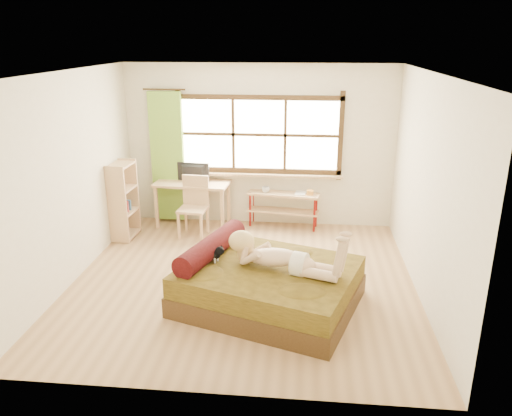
# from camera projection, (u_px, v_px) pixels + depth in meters

# --- Properties ---
(floor) EXTENTS (4.50, 4.50, 0.00)m
(floor) POSITION_uv_depth(u_px,v_px,m) (243.00, 280.00, 6.68)
(floor) COLOR #9E754C
(floor) RESTS_ON ground
(ceiling) EXTENTS (4.50, 4.50, 0.00)m
(ceiling) POSITION_uv_depth(u_px,v_px,m) (241.00, 72.00, 5.80)
(ceiling) COLOR white
(ceiling) RESTS_ON wall_back
(wall_back) EXTENTS (4.50, 0.00, 4.50)m
(wall_back) POSITION_uv_depth(u_px,v_px,m) (259.00, 146.00, 8.36)
(wall_back) COLOR silver
(wall_back) RESTS_ON floor
(wall_front) EXTENTS (4.50, 0.00, 4.50)m
(wall_front) POSITION_uv_depth(u_px,v_px,m) (209.00, 259.00, 4.12)
(wall_front) COLOR silver
(wall_front) RESTS_ON floor
(wall_left) EXTENTS (0.00, 4.50, 4.50)m
(wall_left) POSITION_uv_depth(u_px,v_px,m) (70.00, 179.00, 6.45)
(wall_left) COLOR silver
(wall_left) RESTS_ON floor
(wall_right) EXTENTS (0.00, 4.50, 4.50)m
(wall_right) POSITION_uv_depth(u_px,v_px,m) (427.00, 189.00, 6.03)
(wall_right) COLOR silver
(wall_right) RESTS_ON floor
(window) EXTENTS (2.80, 0.16, 1.46)m
(window) POSITION_uv_depth(u_px,v_px,m) (259.00, 137.00, 8.28)
(window) COLOR #FFEDBF
(window) RESTS_ON wall_back
(curtain) EXTENTS (0.55, 0.10, 2.20)m
(curtain) POSITION_uv_depth(u_px,v_px,m) (168.00, 158.00, 8.45)
(curtain) COLOR olive
(curtain) RESTS_ON wall_back
(bed) EXTENTS (2.41, 2.16, 0.76)m
(bed) POSITION_uv_depth(u_px,v_px,m) (265.00, 284.00, 6.02)
(bed) COLOR black
(bed) RESTS_ON floor
(woman) EXTENTS (1.45, 0.83, 0.60)m
(woman) POSITION_uv_depth(u_px,v_px,m) (282.00, 246.00, 5.76)
(woman) COLOR #D2AA87
(woman) RESTS_ON bed
(kitten) EXTENTS (0.32, 0.21, 0.24)m
(kitten) POSITION_uv_depth(u_px,v_px,m) (211.00, 252.00, 6.05)
(kitten) COLOR black
(kitten) RESTS_ON bed
(desk) EXTENTS (1.28, 0.67, 0.78)m
(desk) POSITION_uv_depth(u_px,v_px,m) (192.00, 188.00, 8.40)
(desk) COLOR tan
(desk) RESTS_ON floor
(monitor) EXTENTS (0.55, 0.12, 0.31)m
(monitor) POSITION_uv_depth(u_px,v_px,m) (192.00, 173.00, 8.36)
(monitor) COLOR black
(monitor) RESTS_ON desk
(chair) EXTENTS (0.47, 0.47, 0.97)m
(chair) POSITION_uv_depth(u_px,v_px,m) (194.00, 203.00, 8.09)
(chair) COLOR tan
(chair) RESTS_ON floor
(pipe_shelf) EXTENTS (1.23, 0.46, 0.68)m
(pipe_shelf) POSITION_uv_depth(u_px,v_px,m) (284.00, 202.00, 8.44)
(pipe_shelf) COLOR tan
(pipe_shelf) RESTS_ON floor
(cup) EXTENTS (0.14, 0.14, 0.10)m
(cup) POSITION_uv_depth(u_px,v_px,m) (266.00, 190.00, 8.40)
(cup) COLOR gray
(cup) RESTS_ON pipe_shelf
(book) EXTENTS (0.21, 0.27, 0.02)m
(book) POSITION_uv_depth(u_px,v_px,m) (295.00, 193.00, 8.37)
(book) COLOR gray
(book) RESTS_ON pipe_shelf
(bookshelf) EXTENTS (0.33, 0.55, 1.24)m
(bookshelf) POSITION_uv_depth(u_px,v_px,m) (124.00, 200.00, 7.92)
(bookshelf) COLOR tan
(bookshelf) RESTS_ON floor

